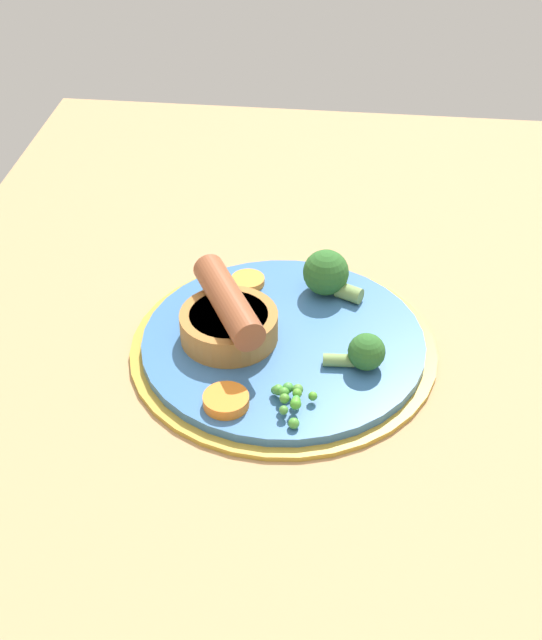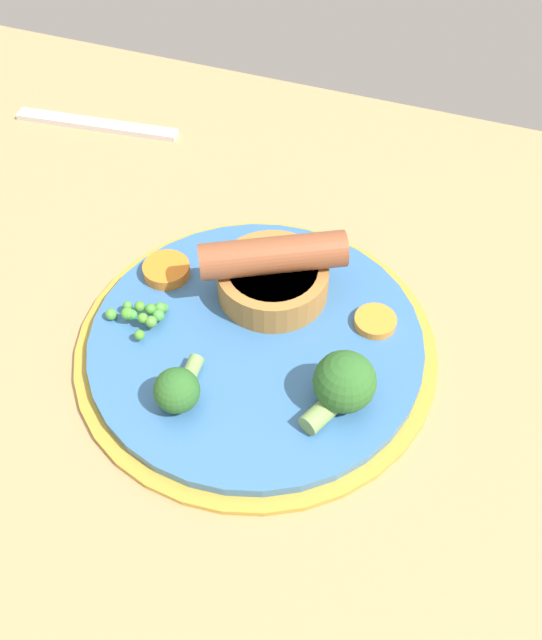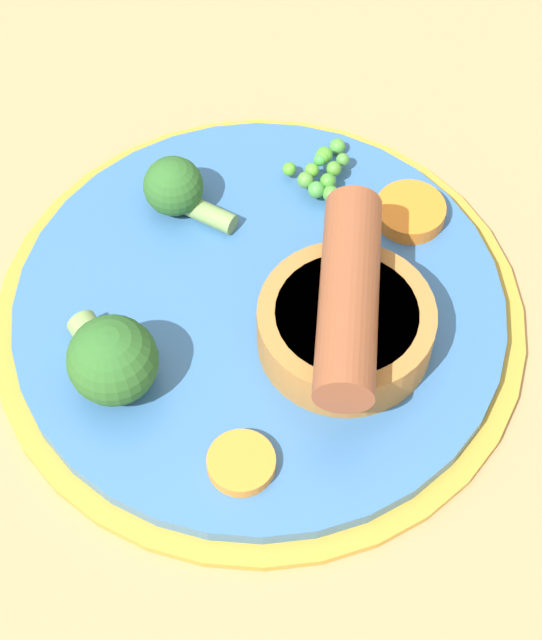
% 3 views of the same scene
% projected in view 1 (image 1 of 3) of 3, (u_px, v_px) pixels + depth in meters
% --- Properties ---
extents(dining_table, '(1.10, 0.80, 0.03)m').
position_uv_depth(dining_table, '(304.00, 371.00, 0.84)').
color(dining_table, tan).
rests_on(dining_table, ground).
extents(dinner_plate, '(0.29, 0.29, 0.01)m').
position_uv_depth(dinner_plate, '(283.00, 346.00, 0.84)').
color(dinner_plate, '#B79333').
rests_on(dinner_plate, dining_table).
extents(sausage_pudding, '(0.12, 0.09, 0.06)m').
position_uv_depth(sausage_pudding, '(229.00, 318.00, 0.82)').
color(sausage_pudding, '#AD7538').
rests_on(sausage_pudding, dinner_plate).
extents(pea_pile, '(0.05, 0.04, 0.02)m').
position_uv_depth(pea_pile, '(289.00, 398.00, 0.75)').
color(pea_pile, '#4C9A39').
rests_on(pea_pile, dinner_plate).
extents(broccoli_floret_near, '(0.05, 0.06, 0.05)m').
position_uv_depth(broccoli_floret_near, '(327.00, 274.00, 0.88)').
color(broccoli_floret_near, '#2D6628').
rests_on(broccoli_floret_near, dinner_plate).
extents(broccoli_floret_far, '(0.03, 0.06, 0.03)m').
position_uv_depth(broccoli_floret_far, '(364.00, 353.00, 0.79)').
color(broccoli_floret_far, '#2D6628').
rests_on(broccoli_floret_far, dinner_plate).
extents(carrot_slice_1, '(0.05, 0.05, 0.01)m').
position_uv_depth(carrot_slice_1, '(226.00, 401.00, 0.76)').
color(carrot_slice_1, orange).
rests_on(carrot_slice_1, dinner_plate).
extents(carrot_slice_4, '(0.05, 0.05, 0.01)m').
position_uv_depth(carrot_slice_4, '(248.00, 281.00, 0.90)').
color(carrot_slice_4, orange).
rests_on(carrot_slice_4, dinner_plate).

